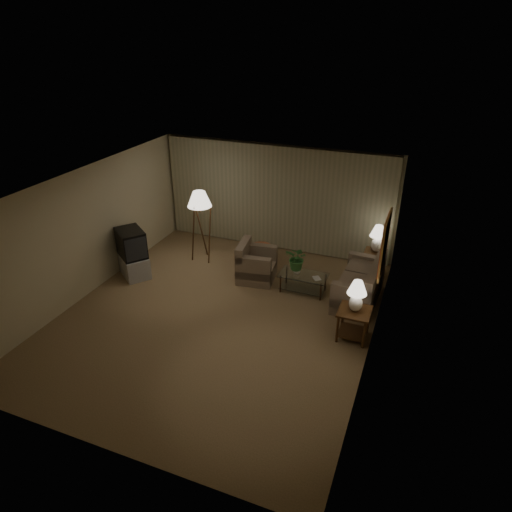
{
  "coord_description": "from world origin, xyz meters",
  "views": [
    {
      "loc": [
        3.51,
        -6.84,
        5.27
      ],
      "look_at": [
        0.59,
        0.6,
        1.18
      ],
      "focal_mm": 32.0,
      "sensor_mm": 36.0,
      "label": 1
    }
  ],
  "objects_px": {
    "armchair": "(257,265)",
    "floor_lamp": "(201,225)",
    "crt_tv": "(131,243)",
    "vase": "(297,270)",
    "side_table_far": "(375,259)",
    "ottoman": "(261,253)",
    "coffee_table": "(303,280)",
    "table_lamp_far": "(378,236)",
    "side_table_near": "(354,319)",
    "table_lamp_near": "(357,293)",
    "sofa": "(358,285)",
    "tv_cabinet": "(134,265)"
  },
  "relations": [
    {
      "from": "sofa",
      "to": "armchair",
      "type": "height_order",
      "value": "sofa"
    },
    {
      "from": "table_lamp_near",
      "to": "ottoman",
      "type": "relative_size",
      "value": 1.12
    },
    {
      "from": "table_lamp_near",
      "to": "table_lamp_far",
      "type": "relative_size",
      "value": 0.96
    },
    {
      "from": "sofa",
      "to": "vase",
      "type": "height_order",
      "value": "sofa"
    },
    {
      "from": "tv_cabinet",
      "to": "side_table_near",
      "type": "bearing_deg",
      "value": 31.71
    },
    {
      "from": "sofa",
      "to": "vase",
      "type": "xyz_separation_m",
      "value": [
        -1.32,
        -0.1,
        0.14
      ]
    },
    {
      "from": "floor_lamp",
      "to": "armchair",
      "type": "bearing_deg",
      "value": -14.47
    },
    {
      "from": "crt_tv",
      "to": "vase",
      "type": "distance_m",
      "value": 3.81
    },
    {
      "from": "armchair",
      "to": "table_lamp_far",
      "type": "height_order",
      "value": "table_lamp_far"
    },
    {
      "from": "floor_lamp",
      "to": "ottoman",
      "type": "bearing_deg",
      "value": 21.57
    },
    {
      "from": "armchair",
      "to": "floor_lamp",
      "type": "height_order",
      "value": "floor_lamp"
    },
    {
      "from": "crt_tv",
      "to": "ottoman",
      "type": "xyz_separation_m",
      "value": [
        2.47,
        1.8,
        -0.63
      ]
    },
    {
      "from": "side_table_near",
      "to": "table_lamp_near",
      "type": "relative_size",
      "value": 0.97
    },
    {
      "from": "table_lamp_far",
      "to": "ottoman",
      "type": "bearing_deg",
      "value": -174.54
    },
    {
      "from": "floor_lamp",
      "to": "coffee_table",
      "type": "bearing_deg",
      "value": -11.43
    },
    {
      "from": "side_table_near",
      "to": "crt_tv",
      "type": "relative_size",
      "value": 0.66
    },
    {
      "from": "floor_lamp",
      "to": "ottoman",
      "type": "distance_m",
      "value": 1.63
    },
    {
      "from": "coffee_table",
      "to": "tv_cabinet",
      "type": "bearing_deg",
      "value": -169.57
    },
    {
      "from": "sofa",
      "to": "tv_cabinet",
      "type": "distance_m",
      "value": 5.12
    },
    {
      "from": "armchair",
      "to": "coffee_table",
      "type": "height_order",
      "value": "armchair"
    },
    {
      "from": "crt_tv",
      "to": "floor_lamp",
      "type": "xyz_separation_m",
      "value": [
        1.12,
        1.27,
        0.11
      ]
    },
    {
      "from": "side_table_far",
      "to": "table_lamp_near",
      "type": "relative_size",
      "value": 0.97
    },
    {
      "from": "table_lamp_near",
      "to": "table_lamp_far",
      "type": "distance_m",
      "value": 2.6
    },
    {
      "from": "side_table_far",
      "to": "table_lamp_far",
      "type": "xyz_separation_m",
      "value": [
        -0.0,
        -0.0,
        0.58
      ]
    },
    {
      "from": "side_table_near",
      "to": "coffee_table",
      "type": "relative_size",
      "value": 0.58
    },
    {
      "from": "side_table_far",
      "to": "crt_tv",
      "type": "height_order",
      "value": "crt_tv"
    },
    {
      "from": "coffee_table",
      "to": "vase",
      "type": "bearing_deg",
      "value": -180.0
    },
    {
      "from": "side_table_far",
      "to": "table_lamp_near",
      "type": "distance_m",
      "value": 2.66
    },
    {
      "from": "sofa",
      "to": "side_table_far",
      "type": "relative_size",
      "value": 2.8
    },
    {
      "from": "armchair",
      "to": "ottoman",
      "type": "xyz_separation_m",
      "value": [
        -0.26,
        0.95,
        -0.17
      ]
    },
    {
      "from": "crt_tv",
      "to": "table_lamp_far",
      "type": "bearing_deg",
      "value": 59.25
    },
    {
      "from": "coffee_table",
      "to": "crt_tv",
      "type": "bearing_deg",
      "value": -169.57
    },
    {
      "from": "side_table_far",
      "to": "ottoman",
      "type": "bearing_deg",
      "value": -174.54
    },
    {
      "from": "side_table_far",
      "to": "crt_tv",
      "type": "bearing_deg",
      "value": -158.36
    },
    {
      "from": "coffee_table",
      "to": "side_table_near",
      "type": "bearing_deg",
      "value": -43.33
    },
    {
      "from": "side_table_near",
      "to": "table_lamp_far",
      "type": "height_order",
      "value": "table_lamp_far"
    },
    {
      "from": "side_table_far",
      "to": "vase",
      "type": "relative_size",
      "value": 3.54
    },
    {
      "from": "sofa",
      "to": "crt_tv",
      "type": "xyz_separation_m",
      "value": [
        -5.05,
        -0.81,
        0.46
      ]
    },
    {
      "from": "crt_tv",
      "to": "vase",
      "type": "bearing_deg",
      "value": 48.44
    },
    {
      "from": "sofa",
      "to": "side_table_near",
      "type": "height_order",
      "value": "sofa"
    },
    {
      "from": "armchair",
      "to": "ottoman",
      "type": "relative_size",
      "value": 1.93
    },
    {
      "from": "armchair",
      "to": "floor_lamp",
      "type": "bearing_deg",
      "value": 67.68
    },
    {
      "from": "side_table_far",
      "to": "tv_cabinet",
      "type": "height_order",
      "value": "side_table_far"
    },
    {
      "from": "crt_tv",
      "to": "vase",
      "type": "xyz_separation_m",
      "value": [
        3.73,
        0.71,
        -0.32
      ]
    },
    {
      "from": "side_table_far",
      "to": "floor_lamp",
      "type": "distance_m",
      "value": 4.19
    },
    {
      "from": "side_table_far",
      "to": "tv_cabinet",
      "type": "bearing_deg",
      "value": -158.36
    },
    {
      "from": "table_lamp_near",
      "to": "vase",
      "type": "xyz_separation_m",
      "value": [
        -1.47,
        1.25,
        -0.46
      ]
    },
    {
      "from": "crt_tv",
      "to": "coffee_table",
      "type": "bearing_deg",
      "value": 48.03
    },
    {
      "from": "sofa",
      "to": "coffee_table",
      "type": "bearing_deg",
      "value": -82.5
    },
    {
      "from": "side_table_near",
      "to": "vase",
      "type": "distance_m",
      "value": 1.94
    }
  ]
}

